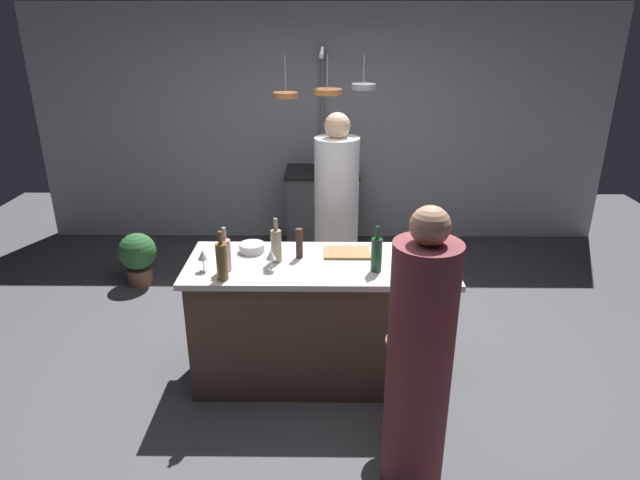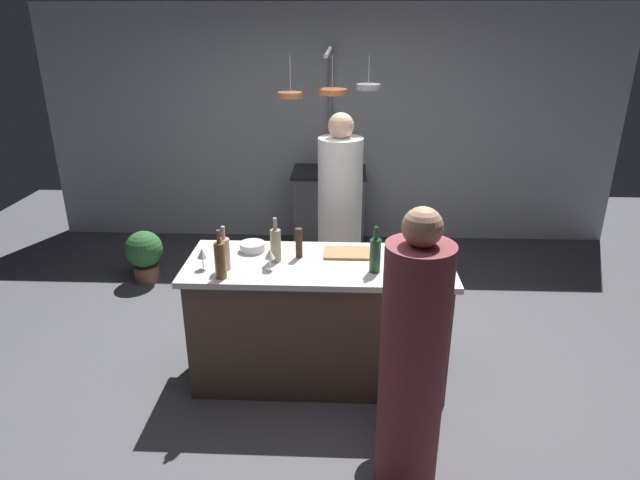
{
  "view_description": "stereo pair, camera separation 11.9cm",
  "coord_description": "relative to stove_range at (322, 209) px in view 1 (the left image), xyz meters",
  "views": [
    {
      "loc": [
        0.04,
        -3.37,
        2.42
      ],
      "look_at": [
        0.0,
        0.15,
        1.0
      ],
      "focal_mm": 30.75,
      "sensor_mm": 36.0,
      "label": 1
    },
    {
      "loc": [
        0.15,
        -3.37,
        2.42
      ],
      "look_at": [
        0.0,
        0.15,
        1.0
      ],
      "focal_mm": 30.75,
      "sensor_mm": 36.0,
      "label": 2
    }
  ],
  "objects": [
    {
      "name": "wine_bottle_green",
      "position": [
        0.37,
        -2.58,
        0.57
      ],
      "size": [
        0.07,
        0.07,
        0.31
      ],
      "color": "#193D23",
      "rests_on": "kitchen_island"
    },
    {
      "name": "wine_bottle_amber",
      "position": [
        -0.61,
        -2.72,
        0.58
      ],
      "size": [
        0.07,
        0.07,
        0.32
      ],
      "color": "brown",
      "rests_on": "kitchen_island"
    },
    {
      "name": "potted_plant",
      "position": [
        -1.78,
        -0.98,
        -0.15
      ],
      "size": [
        0.36,
        0.36,
        0.52
      ],
      "color": "brown",
      "rests_on": "ground_plane"
    },
    {
      "name": "wine_bottle_white",
      "position": [
        -0.29,
        -2.44,
        0.57
      ],
      "size": [
        0.07,
        0.07,
        0.31
      ],
      "color": "gray",
      "rests_on": "kitchen_island"
    },
    {
      "name": "wine_glass_near_left_guest",
      "position": [
        -0.31,
        -2.59,
        0.56
      ],
      "size": [
        0.07,
        0.07,
        0.15
      ],
      "color": "silver",
      "rests_on": "kitchen_island"
    },
    {
      "name": "wine_glass_by_chef",
      "position": [
        -0.75,
        -2.59,
        0.56
      ],
      "size": [
        0.07,
        0.07,
        0.15
      ],
      "color": "silver",
      "rests_on": "kitchen_island"
    },
    {
      "name": "back_wall",
      "position": [
        0.0,
        0.4,
        0.85
      ],
      "size": [
        6.4,
        0.16,
        2.6
      ],
      "primitive_type": "cube",
      "color": "#B2B7BC",
      "rests_on": "ground_plane"
    },
    {
      "name": "ground_plane",
      "position": [
        0.0,
        -2.45,
        -0.45
      ],
      "size": [
        9.0,
        9.0,
        0.0
      ],
      "primitive_type": "plane",
      "color": "#4C4C51"
    },
    {
      "name": "pepper_mill",
      "position": [
        -0.14,
        -2.37,
        0.56
      ],
      "size": [
        0.05,
        0.05,
        0.21
      ],
      "primitive_type": "cylinder",
      "color": "#382319",
      "rests_on": "kitchen_island"
    },
    {
      "name": "wine_bottle_rose",
      "position": [
        -0.61,
        -2.59,
        0.57
      ],
      "size": [
        0.07,
        0.07,
        0.3
      ],
      "color": "#B78C8E",
      "rests_on": "kitchen_island"
    },
    {
      "name": "stove_range",
      "position": [
        0.0,
        0.0,
        0.0
      ],
      "size": [
        0.8,
        0.64,
        0.89
      ],
      "color": "#47474C",
      "rests_on": "ground_plane"
    },
    {
      "name": "wine_glass_near_right_guest",
      "position": [
        0.79,
        -2.25,
        0.56
      ],
      "size": [
        0.07,
        0.07,
        0.15
      ],
      "color": "silver",
      "rests_on": "kitchen_island"
    },
    {
      "name": "mixing_bowl_steel",
      "position": [
        -0.48,
        -2.28,
        0.48
      ],
      "size": [
        0.18,
        0.18,
        0.06
      ],
      "primitive_type": "cylinder",
      "color": "#B7B7BC",
      "rests_on": "kitchen_island"
    },
    {
      "name": "chef",
      "position": [
        0.13,
        -1.45,
        0.36
      ],
      "size": [
        0.37,
        0.37,
        1.74
      ],
      "color": "white",
      "rests_on": "ground_plane"
    },
    {
      "name": "overhead_pot_rack",
      "position": [
        0.02,
        -0.58,
        1.2
      ],
      "size": [
        0.86,
        1.53,
        2.17
      ],
      "color": "gray",
      "rests_on": "ground_plane"
    },
    {
      "name": "cutting_board",
      "position": [
        0.19,
        -2.31,
        0.46
      ],
      "size": [
        0.32,
        0.22,
        0.02
      ],
      "primitive_type": "cube",
      "color": "#997047",
      "rests_on": "kitchen_island"
    },
    {
      "name": "kitchen_island",
      "position": [
        0.0,
        -2.45,
        0.01
      ],
      "size": [
        1.8,
        0.72,
        0.9
      ],
      "color": "brown",
      "rests_on": "ground_plane"
    },
    {
      "name": "bar_stool_right",
      "position": [
        0.52,
        -3.07,
        -0.07
      ],
      "size": [
        0.28,
        0.28,
        0.68
      ],
      "color": "#4C4C51",
      "rests_on": "ground_plane"
    },
    {
      "name": "guest_right",
      "position": [
        0.53,
        -3.42,
        0.31
      ],
      "size": [
        0.34,
        0.34,
        1.62
      ],
      "color": "brown",
      "rests_on": "ground_plane"
    },
    {
      "name": "mixing_bowl_ceramic",
      "position": [
        0.64,
        -2.6,
        0.49
      ],
      "size": [
        0.21,
        0.21,
        0.08
      ],
      "primitive_type": "cylinder",
      "color": "silver",
      "rests_on": "kitchen_island"
    }
  ]
}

